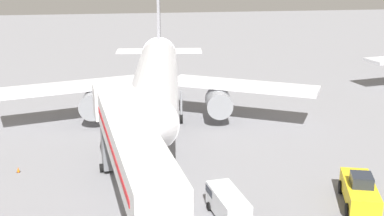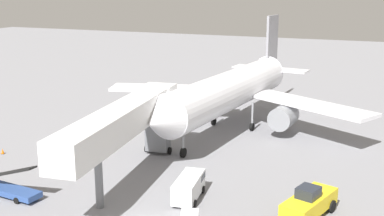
# 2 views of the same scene
# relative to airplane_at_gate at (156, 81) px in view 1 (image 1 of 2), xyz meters

# --- Properties ---
(airplane_at_gate) EXTENTS (37.93, 39.36, 14.43)m
(airplane_at_gate) POSITION_rel_airplane_at_gate_xyz_m (0.00, 0.00, 0.00)
(airplane_at_gate) COLOR silver
(airplane_at_gate) RESTS_ON ground
(jet_bridge) EXTENTS (6.00, 23.67, 7.95)m
(jet_bridge) POSITION_rel_airplane_at_gate_xyz_m (-3.67, -20.91, 0.79)
(jet_bridge) COLOR silver
(jet_bridge) RESTS_ON ground
(pushback_tug) EXTENTS (4.00, 6.74, 2.79)m
(pushback_tug) POSITION_rel_airplane_at_gate_xyz_m (14.31, -22.38, -4.04)
(pushback_tug) COLOR yellow
(pushback_tug) RESTS_ON ground
(service_van_far_left) EXTENTS (2.68, 5.29, 2.08)m
(service_van_far_left) POSITION_rel_airplane_at_gate_xyz_m (3.57, -22.75, -4.13)
(service_van_far_left) COLOR white
(service_van_far_left) RESTS_ON ground
(safety_cone_alpha) EXTENTS (0.32, 0.32, 0.50)m
(safety_cone_alpha) POSITION_rel_airplane_at_gate_xyz_m (-13.63, -11.79, -5.08)
(safety_cone_alpha) COLOR black
(safety_cone_alpha) RESTS_ON ground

